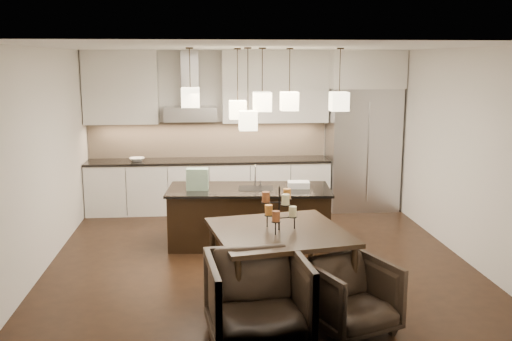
{
  "coord_description": "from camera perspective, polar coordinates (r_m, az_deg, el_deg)",
  "views": [
    {
      "loc": [
        -0.7,
        -7.41,
        2.65
      ],
      "look_at": [
        0.0,
        0.2,
        1.15
      ],
      "focal_mm": 40.0,
      "sensor_mm": 36.0,
      "label": 1
    }
  ],
  "objects": [
    {
      "name": "island_body",
      "position": [
        8.28,
        -0.7,
        -4.69
      ],
      "size": [
        2.31,
        1.08,
        0.79
      ],
      "primitive_type": "cube",
      "rotation": [
        0.0,
        0.0,
        -0.08
      ],
      "color": "black",
      "rests_on": "floor"
    },
    {
      "name": "pendant_e",
      "position": [
        8.05,
        8.3,
        6.85
      ],
      "size": [
        0.24,
        0.24,
        0.26
      ],
      "primitive_type": "cube",
      "color": "beige",
      "rests_on": "ceiling"
    },
    {
      "name": "candle_f",
      "position": [
        5.98,
        2.97,
        -2.91
      ],
      "size": [
        0.1,
        0.1,
        0.11
      ],
      "primitive_type": "cylinder",
      "rotation": [
        0.0,
        0.0,
        0.18
      ],
      "color": "#F7F3B2",
      "rests_on": "candelabra"
    },
    {
      "name": "pendant_d",
      "position": [
        8.13,
        3.35,
        6.93
      ],
      "size": [
        0.24,
        0.24,
        0.26
      ],
      "primitive_type": "cube",
      "color": "beige",
      "rests_on": "ceiling"
    },
    {
      "name": "ceiling",
      "position": [
        7.45,
        0.14,
        12.33
      ],
      "size": [
        5.5,
        5.5,
        0.02
      ],
      "primitive_type": "cube",
      "color": "white",
      "rests_on": "wall_back"
    },
    {
      "name": "candle_c",
      "position": [
        6.01,
        2.02,
        -4.59
      ],
      "size": [
        0.1,
        0.1,
        0.11
      ],
      "primitive_type": "cylinder",
      "rotation": [
        0.0,
        0.0,
        0.18
      ],
      "color": "brown",
      "rests_on": "candelabra"
    },
    {
      "name": "fridge_panel",
      "position": [
        10.19,
        10.87,
        9.91
      ],
      "size": [
        1.26,
        0.72,
        0.65
      ],
      "primitive_type": "cube",
      "color": "silver",
      "rests_on": "refrigerator"
    },
    {
      "name": "candle_b",
      "position": [
        6.25,
        1.28,
        -3.96
      ],
      "size": [
        0.1,
        0.1,
        0.11
      ],
      "primitive_type": "cylinder",
      "rotation": [
        0.0,
        0.0,
        0.18
      ],
      "color": "orange",
      "rests_on": "candelabra"
    },
    {
      "name": "pendant_b",
      "position": [
        8.2,
        -1.85,
        6.09
      ],
      "size": [
        0.24,
        0.24,
        0.26
      ],
      "primitive_type": "cube",
      "color": "beige",
      "rests_on": "ceiling"
    },
    {
      "name": "countertop",
      "position": [
        10.0,
        -4.74,
        0.98
      ],
      "size": [
        4.21,
        0.66,
        0.04
      ],
      "primitive_type": "cube",
      "color": "black",
      "rests_on": "lower_cabinets"
    },
    {
      "name": "pendant_a",
      "position": [
        7.77,
        -6.57,
        7.27
      ],
      "size": [
        0.24,
        0.24,
        0.26
      ],
      "primitive_type": "cube",
      "color": "beige",
      "rests_on": "ceiling"
    },
    {
      "name": "faucet",
      "position": [
        8.23,
        -0.08,
        -0.48
      ],
      "size": [
        0.11,
        0.22,
        0.34
      ],
      "primitive_type": null,
      "rotation": [
        0.0,
        0.0,
        -0.08
      ],
      "color": "silver",
      "rests_on": "island_top"
    },
    {
      "name": "candle_d",
      "position": [
        6.24,
        3.12,
        -2.33
      ],
      "size": [
        0.1,
        0.1,
        0.11
      ],
      "primitive_type": "cylinder",
      "rotation": [
        0.0,
        0.0,
        0.18
      ],
      "color": "orange",
      "rests_on": "candelabra"
    },
    {
      "name": "hood_canopy",
      "position": [
        9.94,
        -6.55,
        5.65
      ],
      "size": [
        0.9,
        0.52,
        0.24
      ],
      "primitive_type": "cube",
      "color": "#B7B7BA",
      "rests_on": "wall_back"
    },
    {
      "name": "lower_cabinets",
      "position": [
        10.09,
        -4.7,
        -1.6
      ],
      "size": [
        4.21,
        0.62,
        0.88
      ],
      "primitive_type": "cube",
      "color": "silver",
      "rests_on": "floor"
    },
    {
      "name": "refrigerator",
      "position": [
        10.31,
        10.59,
        2.11
      ],
      "size": [
        1.2,
        0.72,
        2.15
      ],
      "primitive_type": "cube",
      "color": "#B7B7BA",
      "rests_on": "floor"
    },
    {
      "name": "upper_cab_right",
      "position": [
        10.07,
        1.92,
        8.38
      ],
      "size": [
        1.85,
        0.35,
        1.25
      ],
      "primitive_type": "cube",
      "color": "silver",
      "rests_on": "wall_back"
    },
    {
      "name": "island_top",
      "position": [
        8.18,
        -0.7,
        -1.9
      ],
      "size": [
        2.39,
        1.16,
        0.04
      ],
      "primitive_type": "cube",
      "rotation": [
        0.0,
        0.0,
        -0.08
      ],
      "color": "black",
      "rests_on": "island_body"
    },
    {
      "name": "fruit_bowl",
      "position": [
        10.01,
        -11.82,
        1.09
      ],
      "size": [
        0.28,
        0.28,
        0.06
      ],
      "primitive_type": "imported",
      "rotation": [
        0.0,
        0.0,
        0.09
      ],
      "color": "silver",
      "rests_on": "countertop"
    },
    {
      "name": "wall_back",
      "position": [
        10.27,
        -1.3,
        4.1
      ],
      "size": [
        5.5,
        0.02,
        2.8
      ],
      "primitive_type": "cube",
      "color": "silver",
      "rests_on": "ground"
    },
    {
      "name": "food_container",
      "position": [
        8.23,
        4.28,
        -1.41
      ],
      "size": [
        0.32,
        0.24,
        0.09
      ],
      "primitive_type": "cube",
      "rotation": [
        0.0,
        0.0,
        -0.08
      ],
      "color": "silver",
      "rests_on": "island_top"
    },
    {
      "name": "dining_table",
      "position": [
        6.34,
        2.29,
        -9.54
      ],
      "size": [
        1.61,
        1.61,
        0.83
      ],
      "primitive_type": null,
      "rotation": [
        0.0,
        0.0,
        0.18
      ],
      "color": "black",
      "rests_on": "floor"
    },
    {
      "name": "armchair_right",
      "position": [
        5.82,
        9.57,
        -12.29
      ],
      "size": [
        0.99,
        1.0,
        0.71
      ],
      "primitive_type": "imported",
      "rotation": [
        0.0,
        0.0,
        0.38
      ],
      "color": "black",
      "rests_on": "floor"
    },
    {
      "name": "upper_cab_left",
      "position": [
        10.09,
        -13.36,
        8.1
      ],
      "size": [
        1.25,
        0.35,
        1.25
      ],
      "primitive_type": "cube",
      "color": "silver",
      "rests_on": "wall_back"
    },
    {
      "name": "candle_a",
      "position": [
        6.2,
        3.69,
        -4.1
      ],
      "size": [
        0.1,
        0.1,
        0.11
      ],
      "primitive_type": "cylinder",
      "rotation": [
        0.0,
        0.0,
        0.18
      ],
      "color": "#F7F3B2",
      "rests_on": "candelabra"
    },
    {
      "name": "wall_left",
      "position": [
        7.8,
        -20.51,
        1.17
      ],
      "size": [
        0.02,
        5.5,
        2.8
      ],
      "primitive_type": "cube",
      "color": "silver",
      "rests_on": "ground"
    },
    {
      "name": "floor",
      "position": [
        7.91,
        0.13,
        -8.56
      ],
      "size": [
        5.5,
        5.5,
        0.02
      ],
      "primitive_type": "cube",
      "color": "black",
      "rests_on": "ground"
    },
    {
      "name": "wall_front",
      "position": [
        4.87,
        3.18,
        -3.78
      ],
      "size": [
        5.5,
        0.02,
        2.8
      ],
      "primitive_type": "cube",
      "color": "silver",
      "rests_on": "ground"
    },
    {
      "name": "candle_e",
      "position": [
        6.09,
        0.99,
        -2.65
      ],
      "size": [
        0.1,
        0.1,
        0.11
      ],
      "primitive_type": "cylinder",
      "rotation": [
        0.0,
        0.0,
        0.18
      ],
      "color": "brown",
      "rests_on": "candelabra"
    },
    {
      "name": "hood_chimney",
      "position": [
        10.01,
        -6.62,
        9.13
      ],
      "size": [
        0.3,
        0.28,
        0.96
      ],
      "primitive_type": "cube",
      "color": "#B7B7BA",
      "rests_on": "hood_canopy"
    },
    {
      "name": "armchair_left",
      "position": [
        5.47,
        0.18,
        -12.83
      ],
      "size": [
        1.01,
        1.04,
        0.86
      ],
      "primitive_type": "imported",
      "rotation": [
        0.0,
        0.0,
        0.11
      ],
      "color": "black",
      "rests_on": "floor"
    },
    {
      "name": "wall_right",
      "position": [
        8.27,
        19.54,
        1.77
      ],
      "size": [
        0.02,
        5.5,
        2.8
      ],
      "primitive_type": "cube",
      "color": "silver",
      "rests_on": "ground"
    },
    {
      "name": "pendant_f",
      "position": [
        7.72,
        -0.81,
        5.02
      ],
      "size": [
        0.24,
        0.24,
        0.26
      ],
      "primitive_type": "cube",
      "color": "beige",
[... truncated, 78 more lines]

